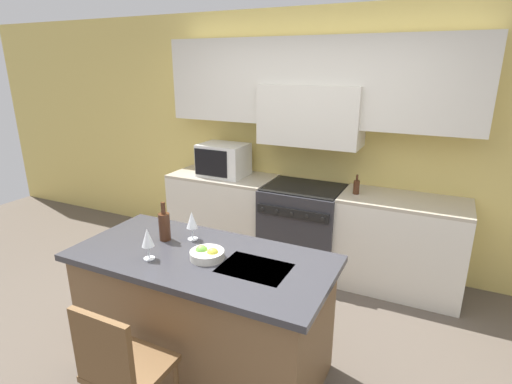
{
  "coord_description": "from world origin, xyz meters",
  "views": [
    {
      "loc": [
        1.27,
        -2.1,
        2.15
      ],
      "look_at": [
        -0.07,
        0.67,
        1.16
      ],
      "focal_mm": 28.0,
      "sensor_mm": 36.0,
      "label": 1
    }
  ],
  "objects": [
    {
      "name": "wine_glass_far",
      "position": [
        -0.33,
        0.14,
        1.05
      ],
      "size": [
        0.08,
        0.08,
        0.22
      ],
      "color": "white",
      "rests_on": "kitchen_island"
    },
    {
      "name": "kitchen_island",
      "position": [
        -0.13,
        -0.05,
        0.46
      ],
      "size": [
        1.81,
        0.86,
        0.91
      ],
      "color": "brown",
      "rests_on": "ground_plane"
    },
    {
      "name": "back_cabinetry",
      "position": [
        0.0,
        1.97,
        1.58
      ],
      "size": [
        10.0,
        0.46,
        2.7
      ],
      "color": "#DBC166",
      "rests_on": "ground_plane"
    },
    {
      "name": "back_counter",
      "position": [
        -0.0,
        1.71,
        0.47
      ],
      "size": [
        3.17,
        0.62,
        0.93
      ],
      "color": "silver",
      "rests_on": "ground_plane"
    },
    {
      "name": "wine_bottle",
      "position": [
        -0.51,
        0.05,
        1.02
      ],
      "size": [
        0.08,
        0.08,
        0.29
      ],
      "color": "#422314",
      "rests_on": "kitchen_island"
    },
    {
      "name": "range_stove",
      "position": [
        0.0,
        1.69,
        0.46
      ],
      "size": [
        0.81,
        0.7,
        0.93
      ],
      "color": "#2D2D33",
      "rests_on": "ground_plane"
    },
    {
      "name": "oil_bottle_on_counter",
      "position": [
        0.54,
        1.67,
        1.0
      ],
      "size": [
        0.06,
        0.06,
        0.19
      ],
      "color": "#422314",
      "rests_on": "back_counter"
    },
    {
      "name": "microwave",
      "position": [
        -0.98,
        1.71,
        1.11
      ],
      "size": [
        0.52,
        0.4,
        0.36
      ],
      "color": "silver",
      "rests_on": "back_counter"
    },
    {
      "name": "fruit_bowl",
      "position": [
        -0.07,
        -0.08,
        0.94
      ],
      "size": [
        0.23,
        0.23,
        0.09
      ],
      "color": "silver",
      "rests_on": "kitchen_island"
    },
    {
      "name": "wine_glass_near",
      "position": [
        -0.41,
        -0.25,
        1.05
      ],
      "size": [
        0.08,
        0.08,
        0.22
      ],
      "color": "white",
      "rests_on": "kitchen_island"
    },
    {
      "name": "ground_plane",
      "position": [
        0.0,
        0.0,
        0.0
      ],
      "size": [
        10.0,
        10.0,
        0.0
      ],
      "primitive_type": "plane",
      "color": "brown"
    },
    {
      "name": "island_chair",
      "position": [
        -0.19,
        -0.79,
        0.53
      ],
      "size": [
        0.42,
        0.4,
        0.93
      ],
      "color": "brown",
      "rests_on": "ground_plane"
    }
  ]
}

